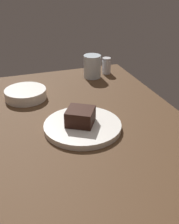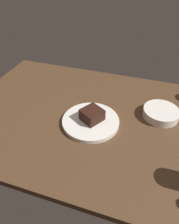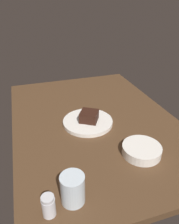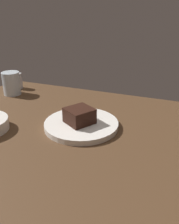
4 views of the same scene
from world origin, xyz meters
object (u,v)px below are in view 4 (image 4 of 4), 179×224
Objects in this scene: dessert_plate at (81,124)px; chocolate_cake_slice at (79,116)px; water_glass at (11,83)px; salt_shaker at (18,81)px.

dessert_plate is 3.59cm from chocolate_cake_slice.
dessert_plate is 47.16cm from water_glass.
salt_shaker reaches higher than dessert_plate.
dessert_plate is 53.16cm from salt_shaker.
salt_shaker is at bearing -71.78° from water_glass.
water_glass is at bearing 108.22° from salt_shaker.
water_glass reaches higher than dessert_plate.
salt_shaker is 0.73× the size of water_glass.
dessert_plate is at bearing -126.79° from chocolate_cake_slice.
salt_shaker is 8.77cm from water_glass.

